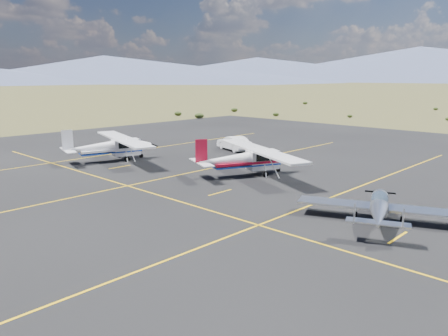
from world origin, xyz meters
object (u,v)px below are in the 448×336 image
aircraft_low_wing (379,207)px  aircraft_plain (111,146)px  aircraft_cessna (246,158)px  sedan (234,143)px

aircraft_low_wing → aircraft_plain: (-0.31, 23.22, 0.42)m
aircraft_low_wing → aircraft_cessna: size_ratio=0.73×
aircraft_cessna → sedan: size_ratio=2.56×
aircraft_cessna → aircraft_plain: (-3.74, 11.76, 0.01)m
aircraft_cessna → sedan: aircraft_cessna is taller
aircraft_low_wing → sedan: bearing=37.6°
aircraft_low_wing → aircraft_cessna: aircraft_cessna is taller
aircraft_cessna → aircraft_plain: 12.34m
aircraft_low_wing → sedan: 22.14m
aircraft_low_wing → aircraft_cessna: 11.96m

